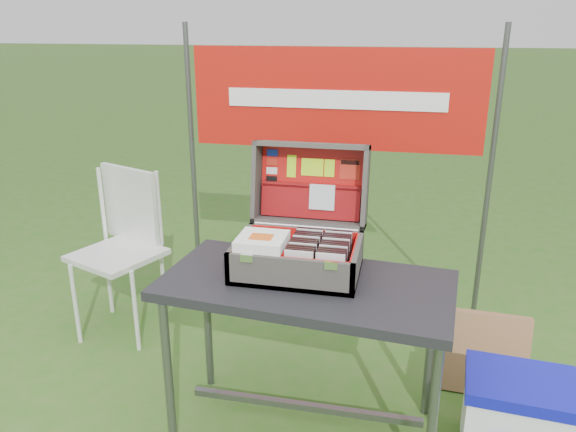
% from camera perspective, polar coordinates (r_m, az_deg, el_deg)
% --- Properties ---
extents(ground, '(80.00, 80.00, 0.00)m').
position_cam_1_polar(ground, '(2.65, 0.56, -20.78)').
color(ground, '#2D6119').
rests_on(ground, ground).
extents(table, '(1.21, 0.69, 0.72)m').
position_cam_1_polar(table, '(2.43, 1.78, -14.27)').
color(table, black).
rests_on(table, ground).
extents(table_top, '(1.21, 0.69, 0.04)m').
position_cam_1_polar(table_top, '(2.26, 1.87, -7.04)').
color(table_top, black).
rests_on(table_top, ground).
extents(table_leg_fl, '(0.04, 0.04, 0.68)m').
position_cam_1_polar(table_leg_fl, '(2.40, -12.05, -15.87)').
color(table_leg_fl, '#59595B').
rests_on(table_leg_fl, ground).
extents(table_leg_fr, '(0.04, 0.04, 0.68)m').
position_cam_1_polar(table_leg_fr, '(2.24, 14.52, -19.00)').
color(table_leg_fr, '#59595B').
rests_on(table_leg_fr, ground).
extents(table_leg_bl, '(0.04, 0.04, 0.68)m').
position_cam_1_polar(table_leg_bl, '(2.75, -8.16, -10.65)').
color(table_leg_bl, '#59595B').
rests_on(table_leg_bl, ground).
extents(table_leg_br, '(0.04, 0.04, 0.68)m').
position_cam_1_polar(table_leg_br, '(2.62, 14.26, -12.85)').
color(table_leg_br, '#59595B').
rests_on(table_leg_br, ground).
extents(table_brace, '(1.01, 0.03, 0.03)m').
position_cam_1_polar(table_brace, '(2.57, 1.72, -18.75)').
color(table_brace, '#59595B').
rests_on(table_brace, ground).
extents(suitcase, '(0.51, 0.52, 0.48)m').
position_cam_1_polar(suitcase, '(2.29, 1.29, 0.33)').
color(suitcase, '#5D5852').
rests_on(suitcase, table).
extents(suitcase_base_bottom, '(0.51, 0.36, 0.02)m').
position_cam_1_polar(suitcase_base_bottom, '(2.32, 0.96, -5.53)').
color(suitcase_base_bottom, '#5D5852').
rests_on(suitcase_base_bottom, table_top).
extents(suitcase_base_wall_front, '(0.51, 0.02, 0.14)m').
position_cam_1_polar(suitcase_base_wall_front, '(2.14, 0.07, -5.99)').
color(suitcase_base_wall_front, '#5D5852').
rests_on(suitcase_base_wall_front, table_top).
extents(suitcase_base_wall_back, '(0.51, 0.02, 0.14)m').
position_cam_1_polar(suitcase_base_wall_back, '(2.45, 1.76, -2.68)').
color(suitcase_base_wall_back, '#5D5852').
rests_on(suitcase_base_wall_back, table_top).
extents(suitcase_base_wall_left, '(0.02, 0.36, 0.14)m').
position_cam_1_polar(suitcase_base_wall_left, '(2.35, -4.84, -3.71)').
color(suitcase_base_wall_left, '#5D5852').
rests_on(suitcase_base_wall_left, table_top).
extents(suitcase_base_wall_right, '(0.02, 0.36, 0.14)m').
position_cam_1_polar(suitcase_base_wall_right, '(2.27, 7.02, -4.71)').
color(suitcase_base_wall_right, '#5D5852').
rests_on(suitcase_base_wall_right, table_top).
extents(suitcase_liner_floor, '(0.47, 0.32, 0.01)m').
position_cam_1_polar(suitcase_liner_floor, '(2.31, 0.97, -5.24)').
color(suitcase_liner_floor, red).
rests_on(suitcase_liner_floor, suitcase_base_bottom).
extents(suitcase_latch_left, '(0.05, 0.01, 0.03)m').
position_cam_1_polar(suitcase_latch_left, '(2.15, -4.23, -4.30)').
color(suitcase_latch_left, silver).
rests_on(suitcase_latch_left, suitcase_base_wall_front).
extents(suitcase_latch_right, '(0.05, 0.01, 0.03)m').
position_cam_1_polar(suitcase_latch_right, '(2.09, 4.39, -5.06)').
color(suitcase_latch_right, silver).
rests_on(suitcase_latch_right, suitcase_base_wall_front).
extents(suitcase_hinge, '(0.45, 0.02, 0.02)m').
position_cam_1_polar(suitcase_hinge, '(2.44, 1.82, -1.11)').
color(suitcase_hinge, silver).
rests_on(suitcase_hinge, suitcase_base_wall_back).
extents(suitcase_lid_back, '(0.51, 0.08, 0.36)m').
position_cam_1_polar(suitcase_lid_back, '(2.53, 2.49, 3.41)').
color(suitcase_lid_back, '#5D5852').
rests_on(suitcase_lid_back, suitcase_base_wall_back).
extents(suitcase_lid_rim_far, '(0.51, 0.14, 0.04)m').
position_cam_1_polar(suitcase_lid_rim_far, '(2.46, 2.43, 7.22)').
color(suitcase_lid_rim_far, '#5D5852').
rests_on(suitcase_lid_rim_far, suitcase_lid_back).
extents(suitcase_lid_rim_near, '(0.51, 0.14, 0.04)m').
position_cam_1_polar(suitcase_lid_rim_near, '(2.50, 2.11, -0.61)').
color(suitcase_lid_rim_near, '#5D5852').
rests_on(suitcase_lid_rim_near, suitcase_lid_back).
extents(suitcase_lid_rim_left, '(0.02, 0.19, 0.38)m').
position_cam_1_polar(suitcase_lid_rim_left, '(2.53, -3.17, 3.59)').
color(suitcase_lid_rim_left, '#5D5852').
rests_on(suitcase_lid_rim_left, suitcase_lid_back).
extents(suitcase_lid_rim_right, '(0.02, 0.19, 0.38)m').
position_cam_1_polar(suitcase_lid_rim_right, '(2.45, 7.88, 2.91)').
color(suitcase_lid_rim_right, '#5D5852').
rests_on(suitcase_lid_rim_right, suitcase_lid_back).
extents(suitcase_lid_liner, '(0.46, 0.06, 0.31)m').
position_cam_1_polar(suitcase_lid_liner, '(2.52, 2.44, 3.38)').
color(suitcase_lid_liner, red).
rests_on(suitcase_lid_liner, suitcase_lid_back).
extents(suitcase_liner_wall_front, '(0.47, 0.01, 0.12)m').
position_cam_1_polar(suitcase_liner_wall_front, '(2.15, 0.14, -5.61)').
color(suitcase_liner_wall_front, red).
rests_on(suitcase_liner_wall_front, suitcase_base_bottom).
extents(suitcase_liner_wall_back, '(0.47, 0.01, 0.12)m').
position_cam_1_polar(suitcase_liner_wall_back, '(2.44, 1.71, -2.57)').
color(suitcase_liner_wall_back, red).
rests_on(suitcase_liner_wall_back, suitcase_base_bottom).
extents(suitcase_liner_wall_left, '(0.01, 0.32, 0.12)m').
position_cam_1_polar(suitcase_liner_wall_left, '(2.35, -4.55, -3.51)').
color(suitcase_liner_wall_left, red).
rests_on(suitcase_liner_wall_left, suitcase_base_bottom).
extents(suitcase_liner_wall_right, '(0.01, 0.32, 0.12)m').
position_cam_1_polar(suitcase_liner_wall_right, '(2.26, 6.70, -4.46)').
color(suitcase_liner_wall_right, red).
rests_on(suitcase_liner_wall_right, suitcase_base_bottom).
extents(suitcase_lid_pocket, '(0.45, 0.06, 0.15)m').
position_cam_1_polar(suitcase_lid_pocket, '(2.51, 2.29, 1.45)').
color(suitcase_lid_pocket, maroon).
rests_on(suitcase_lid_pocket, suitcase_lid_liner).
extents(suitcase_pocket_edge, '(0.44, 0.02, 0.02)m').
position_cam_1_polar(suitcase_pocket_edge, '(2.50, 2.34, 3.06)').
color(suitcase_pocket_edge, maroon).
rests_on(suitcase_pocket_edge, suitcase_lid_pocket).
extents(suitcase_pocket_cd, '(0.11, 0.03, 0.11)m').
position_cam_1_polar(suitcase_pocket_cd, '(2.48, 3.48, 1.92)').
color(suitcase_pocket_cd, silver).
rests_on(suitcase_pocket_cd, suitcase_lid_pocket).
extents(lid_sticker_cc_a, '(0.05, 0.01, 0.03)m').
position_cam_1_polar(lid_sticker_cc_a, '(2.54, -1.60, 6.43)').
color(lid_sticker_cc_a, '#1933B2').
rests_on(lid_sticker_cc_a, suitcase_lid_liner).
extents(lid_sticker_cc_b, '(0.05, 0.01, 0.03)m').
position_cam_1_polar(lid_sticker_cc_b, '(2.54, -1.63, 5.53)').
color(lid_sticker_cc_b, red).
rests_on(lid_sticker_cc_b, suitcase_lid_liner).
extents(lid_sticker_cc_c, '(0.05, 0.01, 0.03)m').
position_cam_1_polar(lid_sticker_cc_c, '(2.54, -1.65, 4.63)').
color(lid_sticker_cc_c, white).
rests_on(lid_sticker_cc_c, suitcase_lid_liner).
extents(lid_sticker_cc_d, '(0.05, 0.01, 0.03)m').
position_cam_1_polar(lid_sticker_cc_d, '(2.55, -1.68, 3.73)').
color(lid_sticker_cc_d, black).
rests_on(lid_sticker_cc_d, suitcase_lid_liner).
extents(lid_card_neon_tall, '(0.04, 0.02, 0.10)m').
position_cam_1_polar(lid_card_neon_tall, '(2.52, 0.36, 5.09)').
color(lid_card_neon_tall, '#B6F315').
rests_on(lid_card_neon_tall, suitcase_lid_liner).
extents(lid_card_neon_main, '(0.10, 0.02, 0.08)m').
position_cam_1_polar(lid_card_neon_main, '(2.51, 2.49, 4.97)').
color(lid_card_neon_main, '#B6F315').
rests_on(lid_card_neon_main, suitcase_lid_liner).
extents(lid_card_neon_small, '(0.05, 0.02, 0.08)m').
position_cam_1_polar(lid_card_neon_small, '(2.49, 4.23, 4.87)').
color(lid_card_neon_small, '#B6F315').
rests_on(lid_card_neon_small, suitcase_lid_liner).
extents(lid_sticker_band, '(0.09, 0.02, 0.09)m').
position_cam_1_polar(lid_sticker_band, '(2.48, 6.30, 4.74)').
color(lid_sticker_band, red).
rests_on(lid_sticker_band, suitcase_lid_liner).
extents(lid_sticker_band_bar, '(0.08, 0.01, 0.02)m').
position_cam_1_polar(lid_sticker_band_bar, '(2.48, 6.33, 5.43)').
color(lid_sticker_band_bar, black).
rests_on(lid_sticker_band_bar, suitcase_lid_liner).
extents(cd_left_0, '(0.11, 0.01, 0.13)m').
position_cam_1_polar(cd_left_0, '(2.16, 1.09, -5.15)').
color(cd_left_0, silver).
rests_on(cd_left_0, suitcase_liner_floor).
extents(cd_left_1, '(0.11, 0.01, 0.13)m').
position_cam_1_polar(cd_left_1, '(2.18, 1.19, -4.94)').
color(cd_left_1, black).
rests_on(cd_left_1, suitcase_liner_floor).
extents(cd_left_2, '(0.11, 0.01, 0.13)m').
position_cam_1_polar(cd_left_2, '(2.20, 1.29, -4.73)').
color(cd_left_2, black).
rests_on(cd_left_2, suitcase_liner_floor).
extents(cd_left_3, '(0.11, 0.01, 0.13)m').
position_cam_1_polar(cd_left_3, '(2.21, 1.39, -4.53)').
color(cd_left_3, black).
rests_on(cd_left_3, suitcase_liner_floor).
extents(cd_left_4, '(0.11, 0.01, 0.13)m').
position_cam_1_polar(cd_left_4, '(2.23, 1.49, -4.33)').
color(cd_left_4, silver).
rests_on(cd_left_4, suitcase_liner_floor).
extents(cd_left_5, '(0.11, 0.01, 0.13)m').
position_cam_1_polar(cd_left_5, '(2.25, 1.58, -4.13)').
color(cd_left_5, black).
rests_on(cd_left_5, suitcase_liner_floor).
extents(cd_left_6, '(0.11, 0.01, 0.13)m').
position_cam_1_polar(cd_left_6, '(2.27, 1.68, -3.94)').
color(cd_left_6, black).
rests_on(cd_left_6, suitcase_liner_floor).
extents(cd_left_7, '(0.11, 0.01, 0.13)m').
position_cam_1_polar(cd_left_7, '(2.29, 1.77, -3.75)').
color(cd_left_7, black).
rests_on(cd_left_7, suitcase_liner_floor).
extents(cd_left_8, '(0.11, 0.01, 0.13)m').
position_cam_1_polar(cd_left_8, '(2.30, 1.86, -3.56)').
color(cd_left_8, silver).
rests_on(cd_left_8, suitcase_liner_floor).
extents(cd_left_9, '(0.11, 0.01, 0.13)m').
position_cam_1_polar(cd_left_9, '(2.32, 1.95, -3.37)').
color(cd_left_9, black).
rests_on(cd_left_9, suitcase_liner_floor).
extents(cd_left_10, '(0.11, 0.01, 0.13)m').
position_cam_1_polar(cd_left_10, '(2.34, 2.04, -3.19)').
color(cd_left_10, black).
rests_on(cd_left_10, suitcase_liner_floor).
extents(cd_left_11, '(0.11, 0.01, 0.13)m').
position_cam_1_polar(cd_left_11, '(2.36, 2.12, -3.01)').
color(cd_left_11, black).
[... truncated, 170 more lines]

